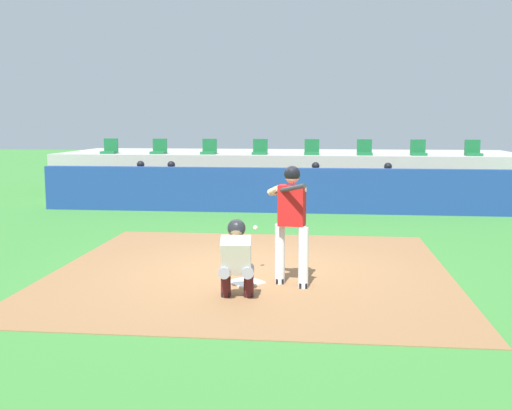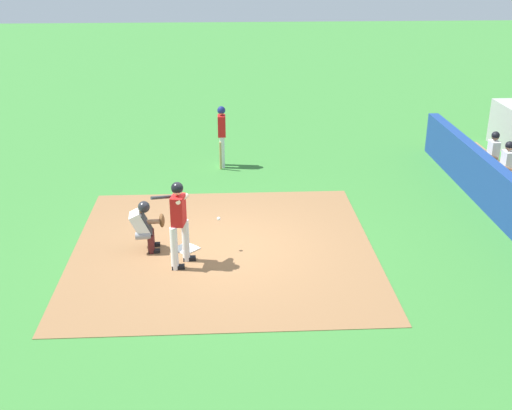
% 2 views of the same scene
% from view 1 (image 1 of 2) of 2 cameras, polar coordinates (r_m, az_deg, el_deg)
% --- Properties ---
extents(ground_plane, '(80.00, 80.00, 0.00)m').
position_cam_1_polar(ground_plane, '(10.11, -0.43, -6.17)').
color(ground_plane, '#387A33').
extents(dirt_infield, '(6.40, 6.40, 0.01)m').
position_cam_1_polar(dirt_infield, '(10.11, -0.43, -6.13)').
color(dirt_infield, olive).
rests_on(dirt_infield, ground).
extents(home_plate, '(0.62, 0.62, 0.02)m').
position_cam_1_polar(home_plate, '(9.34, -1.00, -7.21)').
color(home_plate, white).
rests_on(home_plate, dirt_infield).
extents(batter_at_plate, '(0.64, 0.81, 1.80)m').
position_cam_1_polar(batter_at_plate, '(9.00, 3.30, -1.20)').
color(batter_at_plate, silver).
rests_on(batter_at_plate, ground).
extents(catcher_crouched, '(0.51, 1.92, 1.13)m').
position_cam_1_polar(catcher_crouched, '(8.41, -1.86, -4.81)').
color(catcher_crouched, gray).
rests_on(catcher_crouched, ground).
extents(dugout_wall, '(13.00, 0.30, 1.20)m').
position_cam_1_polar(dugout_wall, '(16.39, 2.18, 1.39)').
color(dugout_wall, navy).
rests_on(dugout_wall, ground).
extents(dugout_bench, '(11.80, 0.44, 0.45)m').
position_cam_1_polar(dugout_bench, '(17.42, 2.40, 0.53)').
color(dugout_bench, olive).
rests_on(dugout_bench, ground).
extents(dugout_player_0, '(0.49, 0.70, 1.30)m').
position_cam_1_polar(dugout_player_0, '(17.96, -10.81, 2.06)').
color(dugout_player_0, '#939399').
rests_on(dugout_player_0, ground).
extents(dugout_player_1, '(0.49, 0.70, 1.30)m').
position_cam_1_polar(dugout_player_1, '(17.72, -7.99, 2.05)').
color(dugout_player_1, '#939399').
rests_on(dugout_player_1, ground).
extents(dugout_player_2, '(0.49, 0.70, 1.30)m').
position_cam_1_polar(dugout_player_2, '(17.18, 5.57, 1.91)').
color(dugout_player_2, '#939399').
rests_on(dugout_player_2, ground).
extents(dugout_player_3, '(0.49, 0.70, 1.30)m').
position_cam_1_polar(dugout_player_3, '(17.28, 12.23, 1.80)').
color(dugout_player_3, '#939399').
rests_on(dugout_player_3, ground).
extents(stands_platform, '(15.00, 4.40, 1.40)m').
position_cam_1_polar(stands_platform, '(20.75, 3.03, 3.03)').
color(stands_platform, '#9E9E99').
rests_on(stands_platform, ground).
extents(stadium_seat_0, '(0.46, 0.46, 0.48)m').
position_cam_1_polar(stadium_seat_0, '(20.32, -13.49, 5.08)').
color(stadium_seat_0, '#196033').
rests_on(stadium_seat_0, stands_platform).
extents(stadium_seat_1, '(0.46, 0.46, 0.48)m').
position_cam_1_polar(stadium_seat_1, '(19.84, -9.05, 5.14)').
color(stadium_seat_1, '#196033').
rests_on(stadium_seat_1, stands_platform).
extents(stadium_seat_2, '(0.46, 0.46, 0.48)m').
position_cam_1_polar(stadium_seat_2, '(19.47, -4.41, 5.16)').
color(stadium_seat_2, '#196033').
rests_on(stadium_seat_2, stands_platform).
extents(stadium_seat_3, '(0.46, 0.46, 0.48)m').
position_cam_1_polar(stadium_seat_3, '(19.24, 0.37, 5.15)').
color(stadium_seat_3, '#196033').
rests_on(stadium_seat_3, stands_platform).
extents(stadium_seat_4, '(0.46, 0.46, 0.48)m').
position_cam_1_polar(stadium_seat_4, '(19.15, 5.23, 5.11)').
color(stadium_seat_4, '#196033').
rests_on(stadium_seat_4, stands_platform).
extents(stadium_seat_5, '(0.46, 0.46, 0.48)m').
position_cam_1_polar(stadium_seat_5, '(19.19, 10.11, 5.02)').
color(stadium_seat_5, '#196033').
rests_on(stadium_seat_5, stands_platform).
extents(stadium_seat_6, '(0.46, 0.46, 0.48)m').
position_cam_1_polar(stadium_seat_6, '(19.37, 14.93, 4.91)').
color(stadium_seat_6, '#196033').
rests_on(stadium_seat_6, stands_platform).
extents(stadium_seat_7, '(0.46, 0.46, 0.48)m').
position_cam_1_polar(stadium_seat_7, '(19.68, 19.62, 4.76)').
color(stadium_seat_7, '#196033').
rests_on(stadium_seat_7, stands_platform).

